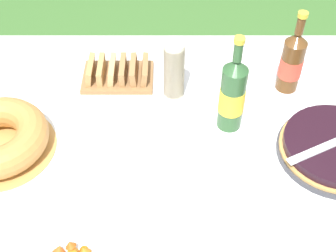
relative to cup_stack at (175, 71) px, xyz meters
The scene contains 6 objects.
garden_table 0.33m from the cup_stack, 115.06° to the right, with size 1.87×1.23×0.74m.
tablecloth 0.31m from the cup_stack, 115.06° to the right, with size 1.88×1.24×0.10m.
cup_stack is the anchor object (origin of this frame).
cider_bottle_green 0.24m from the cup_stack, 38.30° to the right, with size 0.08×0.08×0.35m.
cider_bottle_amber 0.41m from the cup_stack, ahead, with size 0.08×0.08×0.31m.
bread_board 0.24m from the cup_stack, 156.19° to the left, with size 0.26×0.18×0.07m.
Camera 1 is at (0.10, -0.99, 1.88)m, focal length 50.00 mm.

